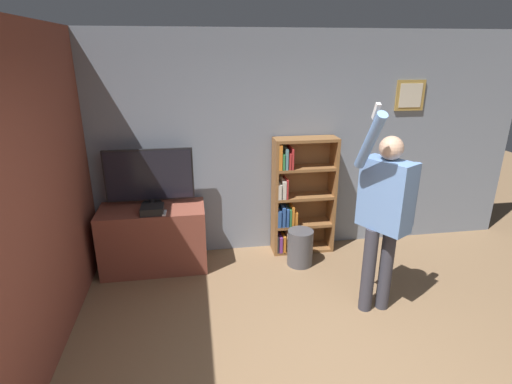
{
  "coord_description": "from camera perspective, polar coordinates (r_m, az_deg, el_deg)",
  "views": [
    {
      "loc": [
        -0.97,
        -1.93,
        2.47
      ],
      "look_at": [
        -0.38,
        1.81,
        1.11
      ],
      "focal_mm": 28.0,
      "sensor_mm": 36.0,
      "label": 1
    }
  ],
  "objects": [
    {
      "name": "wall_side_brick",
      "position": [
        3.71,
        -28.16,
        -0.27
      ],
      "size": [
        0.06,
        4.35,
        2.7
      ],
      "color": "brown",
      "rests_on": "ground_plane"
    },
    {
      "name": "bookshelf",
      "position": [
        5.02,
        5.99,
        -0.97
      ],
      "size": [
        0.77,
        0.28,
        1.48
      ],
      "color": "brown",
      "rests_on": "ground_plane"
    },
    {
      "name": "person",
      "position": [
        3.87,
        17.89,
        -2.33
      ],
      "size": [
        0.62,
        0.59,
        2.08
      ],
      "rotation": [
        0.0,
        0.0,
        -1.05
      ],
      "color": "#383842",
      "rests_on": "ground_plane"
    },
    {
      "name": "game_console",
      "position": [
        4.56,
        -14.58,
        -2.45
      ],
      "size": [
        0.25,
        0.23,
        0.08
      ],
      "color": "black",
      "rests_on": "tv_ledge"
    },
    {
      "name": "waste_bin",
      "position": [
        4.87,
        6.32,
        -7.89
      ],
      "size": [
        0.31,
        0.31,
        0.44
      ],
      "color": "#4C4C51",
      "rests_on": "ground_plane"
    },
    {
      "name": "television",
      "position": [
        4.71,
        -14.98,
        2.14
      ],
      "size": [
        1.0,
        0.22,
        0.67
      ],
      "color": "black",
      "rests_on": "tv_ledge"
    },
    {
      "name": "remote_loose",
      "position": [
        4.52,
        -12.94,
        -2.94
      ],
      "size": [
        0.04,
        0.14,
        0.02
      ],
      "color": "white",
      "rests_on": "tv_ledge"
    },
    {
      "name": "wall_back",
      "position": [
        4.94,
        2.68,
        6.63
      ],
      "size": [
        6.38,
        0.09,
        2.7
      ],
      "color": "gray",
      "rests_on": "ground_plane"
    },
    {
      "name": "tv_ledge",
      "position": [
        4.87,
        -14.35,
        -6.39
      ],
      "size": [
        1.2,
        0.57,
        0.76
      ],
      "color": "brown",
      "rests_on": "ground_plane"
    }
  ]
}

